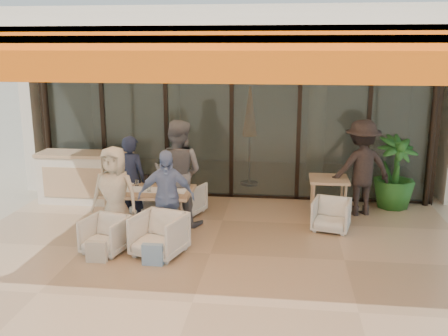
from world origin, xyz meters
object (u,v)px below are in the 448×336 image
object	(u,v)px
side_chair	(331,214)
diner_grey	(178,173)
chair_far_left	(141,198)
chair_far_right	(184,197)
side_table	(329,184)
dining_table	(148,193)
chair_near_left	(105,233)
diner_periwinkle	(166,197)
potted_palm	(394,173)
chair_near_right	(159,233)
diner_cream	(115,194)
diner_navy	(132,180)
host_counter	(86,177)
standing_woman	(361,168)

from	to	relation	value
side_chair	diner_grey	bearing A→B (deg)	-167.34
chair_far_left	chair_far_right	xyz separation A→B (m)	(0.84, 0.00, 0.05)
chair_far_left	side_table	world-z (taller)	side_table
dining_table	diner_grey	distance (m)	0.66
chair_far_right	side_chair	world-z (taller)	chair_far_right
chair_near_left	side_chair	xyz separation A→B (m)	(3.50, 1.37, -0.00)
chair_far_right	diner_periwinkle	bearing A→B (deg)	109.92
potted_palm	chair_far_left	bearing A→B (deg)	-169.66
chair_far_left	chair_near_right	xyz separation A→B (m)	(0.84, -1.90, 0.07)
diner_cream	side_table	size ratio (longest dim) A/B	2.10
diner_navy	chair_near_right	bearing A→B (deg)	136.01
diner_grey	host_counter	bearing A→B (deg)	-13.87
chair_far_left	standing_woman	xyz separation A→B (m)	(4.09, 0.39, 0.61)
chair_far_left	diner_navy	world-z (taller)	diner_navy
chair_far_left	side_chair	size ratio (longest dim) A/B	0.94
side_chair	potted_palm	xyz separation A→B (m)	(1.30, 1.41, 0.40)
diner_navy	diner_grey	xyz separation A→B (m)	(0.84, 0.00, 0.15)
diner_periwinkle	standing_woman	bearing A→B (deg)	19.39
chair_near_right	diner_periwinkle	bearing A→B (deg)	107.51
dining_table	chair_far_left	xyz separation A→B (m)	(-0.41, 0.94, -0.40)
chair_near_left	potted_palm	bearing A→B (deg)	43.80
diner_periwinkle	standing_woman	distance (m)	3.72
chair_far_left	chair_near_left	size ratio (longest dim) A/B	0.93
chair_near_right	potted_palm	xyz separation A→B (m)	(3.96, 2.78, 0.35)
diner_navy	potted_palm	size ratio (longest dim) A/B	1.11
chair_near_right	diner_cream	size ratio (longest dim) A/B	0.46
dining_table	diner_grey	xyz separation A→B (m)	(0.43, 0.44, 0.25)
chair_far_left	side_chair	world-z (taller)	side_chair
chair_near_left	side_chair	distance (m)	3.76
diner_navy	standing_woman	distance (m)	4.19
dining_table	standing_woman	world-z (taller)	standing_woman
dining_table	side_chair	size ratio (longest dim) A/B	2.42
diner_grey	side_table	distance (m)	2.77
diner_navy	standing_woman	size ratio (longest dim) A/B	0.88
diner_cream	side_table	xyz separation A→B (m)	(3.50, 1.62, -0.15)
diner_periwinkle	potted_palm	world-z (taller)	diner_periwinkle
standing_woman	potted_palm	world-z (taller)	standing_woman
diner_navy	potted_palm	bearing A→B (deg)	-148.96
chair_near_right	side_table	bearing A→B (deg)	55.99
diner_grey	side_chair	size ratio (longest dim) A/B	3.02
standing_woman	potted_palm	distance (m)	0.88
chair_near_left	standing_woman	xyz separation A→B (m)	(4.09, 2.29, 0.59)
chair_near_left	chair_near_right	world-z (taller)	chair_near_right
dining_table	chair_near_left	xyz separation A→B (m)	(-0.41, -0.96, -0.37)
chair_near_left	diner_grey	size ratio (longest dim) A/B	0.33
diner_grey	side_chair	xyz separation A→B (m)	(2.66, -0.03, -0.63)
chair_far_left	chair_near_left	world-z (taller)	chair_near_left
chair_far_right	diner_periwinkle	world-z (taller)	diner_periwinkle
host_counter	diner_cream	xyz separation A→B (m)	(1.27, -1.89, 0.25)
chair_near_left	diner_navy	world-z (taller)	diner_navy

